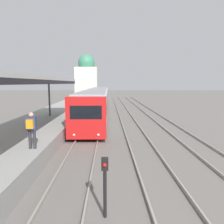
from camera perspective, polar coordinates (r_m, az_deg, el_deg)
name	(u,v)px	position (r m, az deg, el deg)	size (l,w,h in m)	color
person_on_platform	(31,127)	(10.41, -20.30, -3.80)	(0.40, 0.40, 1.66)	#2D2D33
train_near	(97,100)	(28.52, -3.83, 3.26)	(2.62, 29.50, 3.11)	red
signal_post_near	(105,181)	(6.46, -1.87, -17.50)	(0.20, 0.21, 1.78)	black
distant_domed_building	(87,80)	(46.90, -6.64, 8.36)	(4.53, 4.53, 9.79)	silver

